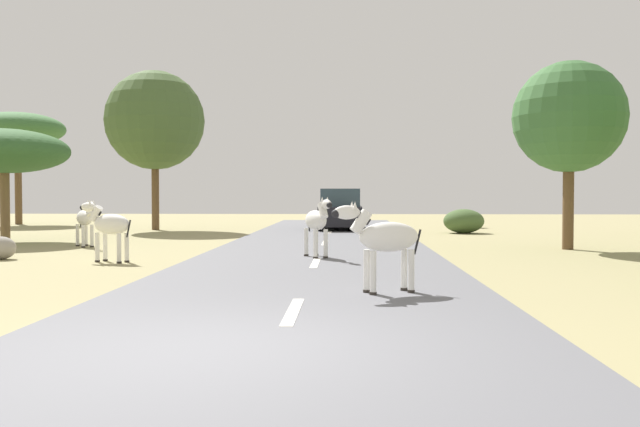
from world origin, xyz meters
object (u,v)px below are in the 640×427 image
tree_3 (155,121)px  tree_5 (18,129)px  bush_2 (464,221)px  zebra_1 (109,225)px  zebra_3 (384,238)px  car_0 (341,211)px  tree_1 (4,152)px  tree_0 (569,118)px  zebra_2 (85,219)px  rock_2 (1,248)px  zebra_0 (317,221)px  bush_3 (468,220)px

tree_3 → tree_5: size_ratio=1.20×
bush_2 → zebra_1: bearing=-131.0°
zebra_3 → car_0: (-0.85, 18.43, -0.04)m
tree_1 → bush_2: bearing=18.9°
car_0 → tree_0: tree_0 is taller
zebra_2 → tree_5: (-9.22, 14.27, 4.05)m
tree_5 → rock_2: 20.56m
tree_5 → car_0: bearing=-16.6°
tree_5 → bush_2: tree_5 is taller
zebra_3 → tree_5: tree_5 is taller
zebra_2 → zebra_3: 12.34m
tree_0 → tree_5: size_ratio=0.92×
zebra_1 → zebra_2: bearing=51.1°
zebra_0 → bush_2: zebra_0 is taller
zebra_3 → tree_0: (5.68, 8.82, 2.83)m
tree_0 → zebra_1: bearing=-161.3°
tree_0 → bush_3: 12.43m
zebra_3 → tree_1: 16.29m
tree_1 → rock_2: 6.96m
car_0 → tree_1: 13.33m
tree_5 → tree_1: bearing=-64.9°
tree_3 → rock_2: (0.08, -13.10, -4.48)m
tree_1 → rock_2: size_ratio=5.81×
car_0 → tree_0: (6.53, -9.60, 2.87)m
bush_3 → tree_3: bearing=-170.5°
zebra_1 → tree_3: (-2.89, 13.59, 3.90)m
zebra_3 → tree_0: bearing=-54.1°
tree_1 → bush_3: size_ratio=3.28×
car_0 → bush_3: bearing=22.1°
tree_1 → zebra_1: bearing=-47.4°
zebra_2 → zebra_1: bearing=81.1°
bush_3 → rock_2: 20.78m
tree_0 → bush_3: tree_0 is taller
zebra_2 → zebra_3: (8.32, -9.12, 0.05)m
zebra_3 → tree_0: size_ratio=0.27×
tree_0 → tree_5: 27.43m
zebra_2 → zebra_3: size_ratio=0.99×
zebra_2 → rock_2: (-0.55, -3.78, -0.57)m
zebra_3 → bush_2: (4.08, 16.48, -0.41)m
zebra_0 → car_0: (0.44, 12.79, -0.07)m
zebra_1 → zebra_2: (-2.27, 4.27, -0.02)m
bush_2 → zebra_0: bearing=-116.3°
zebra_0 → tree_1: tree_1 is taller
tree_5 → bush_3: tree_5 is taller
rock_2 → car_0: bearing=58.5°
tree_5 → rock_2: bearing=-64.3°
tree_0 → tree_3: tree_3 is taller
zebra_1 → tree_1: (-5.72, 6.23, 2.10)m
tree_5 → bush_3: (22.57, -2.61, -4.51)m
rock_2 → zebra_3: bearing=-31.0°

